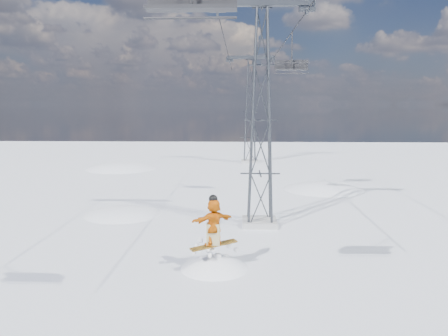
# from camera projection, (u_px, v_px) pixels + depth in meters

# --- Properties ---
(ground) EXTENTS (120.00, 120.00, 0.00)m
(ground) POSITION_uv_depth(u_px,v_px,m) (246.00, 288.00, 15.11)
(ground) COLOR white
(ground) RESTS_ON ground
(snow_terrain) EXTENTS (39.00, 37.00, 22.00)m
(snow_terrain) POSITION_uv_depth(u_px,v_px,m) (187.00, 290.00, 37.67)
(snow_terrain) COLOR white
(snow_terrain) RESTS_ON ground
(lift_tower_near) EXTENTS (5.20, 1.80, 11.43)m
(lift_tower_near) POSITION_uv_depth(u_px,v_px,m) (261.00, 121.00, 22.21)
(lift_tower_near) COLOR #999999
(lift_tower_near) RESTS_ON ground
(lift_tower_far) EXTENTS (5.20, 1.80, 11.43)m
(lift_tower_far) POSITION_uv_depth(u_px,v_px,m) (250.00, 112.00, 46.93)
(lift_tower_far) COLOR #999999
(lift_tower_far) RESTS_ON ground
(haul_cables) EXTENTS (4.46, 51.00, 0.06)m
(haul_cables) POSITION_uv_depth(u_px,v_px,m) (255.00, 43.00, 32.80)
(haul_cables) COLOR black
(haul_cables) RESTS_ON ground
(snowboarder_jump) EXTENTS (4.40, 4.40, 6.91)m
(snowboarder_jump) POSITION_uv_depth(u_px,v_px,m) (214.00, 307.00, 17.16)
(snowboarder_jump) COLOR white
(snowboarder_jump) RESTS_ON ground
(lift_chair_mid) EXTENTS (2.14, 0.61, 2.65)m
(lift_chair_mid) POSITION_uv_depth(u_px,v_px,m) (291.00, 66.00, 27.81)
(lift_chair_mid) COLOR black
(lift_chair_mid) RESTS_ON ground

